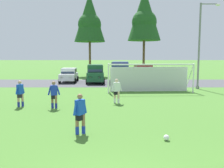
# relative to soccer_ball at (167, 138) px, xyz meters

# --- Properties ---
(ground_plane) EXTENTS (400.00, 400.00, 0.00)m
(ground_plane) POSITION_rel_soccer_ball_xyz_m (-1.93, 10.75, -0.11)
(ground_plane) COLOR #477A2D
(parking_lot_strip) EXTENTS (52.00, 8.40, 0.01)m
(parking_lot_strip) POSITION_rel_soccer_ball_xyz_m (-1.93, 19.65, -0.11)
(parking_lot_strip) COLOR #4C4C51
(parking_lot_strip) RESTS_ON ground
(soccer_ball) EXTENTS (0.22, 0.22, 0.22)m
(soccer_ball) POSITION_rel_soccer_ball_xyz_m (0.00, 0.00, 0.00)
(soccer_ball) COLOR white
(soccer_ball) RESTS_ON ground
(soccer_goal) EXTENTS (7.50, 2.27, 2.57)m
(soccer_goal) POSITION_rel_soccer_ball_xyz_m (1.30, 12.51, 1.18)
(soccer_goal) COLOR white
(soccer_goal) RESTS_ON ground
(player_midfield_center) EXTENTS (0.74, 0.36, 1.64)m
(player_midfield_center) POSITION_rel_soccer_ball_xyz_m (-1.72, 7.19, 0.71)
(player_midfield_center) COLOR beige
(player_midfield_center) RESTS_ON ground
(player_defender_far) EXTENTS (0.53, 0.63, 1.64)m
(player_defender_far) POSITION_rel_soccer_ball_xyz_m (-3.30, 0.77, 0.71)
(player_defender_far) COLOR #936B4C
(player_defender_far) RESTS_ON ground
(player_winger_left) EXTENTS (0.74, 0.35, 1.64)m
(player_winger_left) POSITION_rel_soccer_ball_xyz_m (-5.52, 5.61, 0.71)
(player_winger_left) COLOR #936B4C
(player_winger_left) RESTS_ON ground
(player_winger_right) EXTENTS (0.36, 0.70, 1.64)m
(player_winger_right) POSITION_rel_soccer_ball_xyz_m (-7.73, 6.06, 0.71)
(player_winger_right) COLOR tan
(player_winger_right) RESTS_ON ground
(parked_car_slot_far_left) EXTENTS (2.15, 4.26, 1.72)m
(parked_car_slot_far_left) POSITION_rel_soccer_ball_xyz_m (-7.30, 20.56, 0.77)
(parked_car_slot_far_left) COLOR silver
(parked_car_slot_far_left) RESTS_ON ground
(parked_car_slot_left) EXTENTS (2.35, 4.71, 2.16)m
(parked_car_slot_left) POSITION_rel_soccer_ball_xyz_m (-4.00, 19.73, 1.00)
(parked_car_slot_left) COLOR #194C2D
(parked_car_slot_left) RESTS_ON ground
(parked_car_slot_center_left) EXTENTS (2.38, 4.90, 2.52)m
(parked_car_slot_center_left) POSITION_rel_soccer_ball_xyz_m (-1.08, 18.63, 1.23)
(parked_car_slot_center_left) COLOR navy
(parked_car_slot_center_left) RESTS_ON ground
(parked_car_slot_center) EXTENTS (2.24, 4.65, 2.16)m
(parked_car_slot_center) POSITION_rel_soccer_ball_xyz_m (1.59, 19.22, 1.00)
(parked_car_slot_center) COLOR maroon
(parked_car_slot_center) RESTS_ON ground
(tree_left_edge) EXTENTS (4.94, 4.94, 13.16)m
(tree_left_edge) POSITION_rel_soccer_ball_xyz_m (-5.61, 30.36, 8.95)
(tree_left_edge) COLOR brown
(tree_left_edge) RESTS_ON ground
(tree_mid_left) EXTENTS (5.00, 5.00, 13.33)m
(tree_mid_left) POSITION_rel_soccer_ball_xyz_m (2.86, 28.36, 9.07)
(tree_mid_left) COLOR brown
(tree_mid_left) RESTS_ON ground
(street_lamp) EXTENTS (2.00, 0.32, 8.10)m
(street_lamp) POSITION_rel_soccer_ball_xyz_m (6.45, 14.41, 4.08)
(street_lamp) COLOR slate
(street_lamp) RESTS_ON ground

